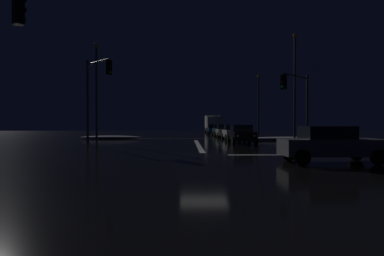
{
  "coord_description": "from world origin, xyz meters",
  "views": [
    {
      "loc": [
        -0.94,
        -17.71,
        1.68
      ],
      "look_at": [
        -0.43,
        11.94,
        1.28
      ],
      "focal_mm": 31.17,
      "sensor_mm": 36.0,
      "label": 1
    }
  ],
  "objects_px": {
    "streetlamp_right_near": "(295,80)",
    "sedan_gray_crossing": "(330,144)",
    "sedan_silver": "(224,131)",
    "box_truck": "(213,123)",
    "streetlamp_right_far": "(258,100)",
    "sedan_blue": "(214,129)",
    "traffic_signal_ne": "(297,95)",
    "streetlamp_left_near": "(96,85)",
    "sedan_black": "(241,134)",
    "traffic_signal_nw": "(96,86)",
    "sedan_white": "(233,132)",
    "sedan_green": "(220,130)"
  },
  "relations": [
    {
      "from": "sedan_blue",
      "to": "box_truck",
      "type": "distance_m",
      "value": 7.73
    },
    {
      "from": "sedan_blue",
      "to": "traffic_signal_nw",
      "type": "relative_size",
      "value": 0.65
    },
    {
      "from": "sedan_gray_crossing",
      "to": "streetlamp_left_near",
      "type": "relative_size",
      "value": 0.47
    },
    {
      "from": "sedan_blue",
      "to": "traffic_signal_ne",
      "type": "relative_size",
      "value": 0.78
    },
    {
      "from": "sedan_silver",
      "to": "box_truck",
      "type": "height_order",
      "value": "box_truck"
    },
    {
      "from": "sedan_gray_crossing",
      "to": "sedan_black",
      "type": "bearing_deg",
      "value": 96.33
    },
    {
      "from": "sedan_white",
      "to": "sedan_blue",
      "type": "distance_m",
      "value": 16.88
    },
    {
      "from": "sedan_gray_crossing",
      "to": "traffic_signal_ne",
      "type": "relative_size",
      "value": 0.78
    },
    {
      "from": "sedan_white",
      "to": "sedan_blue",
      "type": "height_order",
      "value": "same"
    },
    {
      "from": "traffic_signal_nw",
      "to": "streetlamp_left_near",
      "type": "xyz_separation_m",
      "value": [
        -1.61,
        6.11,
        0.83
      ]
    },
    {
      "from": "sedan_green",
      "to": "streetlamp_right_near",
      "type": "distance_m",
      "value": 15.66
    },
    {
      "from": "sedan_silver",
      "to": "streetlamp_left_near",
      "type": "bearing_deg",
      "value": -148.94
    },
    {
      "from": "traffic_signal_ne",
      "to": "streetlamp_left_near",
      "type": "bearing_deg",
      "value": 159.26
    },
    {
      "from": "streetlamp_right_near",
      "to": "traffic_signal_nw",
      "type": "bearing_deg",
      "value": -160.52
    },
    {
      "from": "streetlamp_right_far",
      "to": "sedan_green",
      "type": "bearing_deg",
      "value": -157.95
    },
    {
      "from": "box_truck",
      "to": "streetlamp_right_far",
      "type": "xyz_separation_m",
      "value": [
        5.71,
        -10.62,
        3.32
      ]
    },
    {
      "from": "sedan_silver",
      "to": "sedan_gray_crossing",
      "type": "bearing_deg",
      "value": -86.31
    },
    {
      "from": "sedan_white",
      "to": "sedan_silver",
      "type": "xyz_separation_m",
      "value": [
        -0.23,
        5.75,
        0.0
      ]
    },
    {
      "from": "traffic_signal_ne",
      "to": "streetlamp_left_near",
      "type": "relative_size",
      "value": 0.6
    },
    {
      "from": "sedan_silver",
      "to": "traffic_signal_ne",
      "type": "bearing_deg",
      "value": -74.6
    },
    {
      "from": "sedan_green",
      "to": "traffic_signal_ne",
      "type": "bearing_deg",
      "value": -79.15
    },
    {
      "from": "sedan_black",
      "to": "traffic_signal_ne",
      "type": "xyz_separation_m",
      "value": [
        3.82,
        -2.65,
        3.05
      ]
    },
    {
      "from": "traffic_signal_nw",
      "to": "streetlamp_left_near",
      "type": "bearing_deg",
      "value": 104.76
    },
    {
      "from": "box_truck",
      "to": "sedan_gray_crossing",
      "type": "distance_m",
      "value": 44.16
    },
    {
      "from": "sedan_green",
      "to": "traffic_signal_ne",
      "type": "distance_m",
      "value": 20.67
    },
    {
      "from": "box_truck",
      "to": "sedan_gray_crossing",
      "type": "xyz_separation_m",
      "value": [
        1.5,
        -44.12,
        -0.91
      ]
    },
    {
      "from": "sedan_black",
      "to": "box_truck",
      "type": "distance_m",
      "value": 30.4
    },
    {
      "from": "sedan_silver",
      "to": "traffic_signal_nw",
      "type": "distance_m",
      "value": 18.41
    },
    {
      "from": "streetlamp_right_near",
      "to": "box_truck",
      "type": "bearing_deg",
      "value": 102.11
    },
    {
      "from": "sedan_black",
      "to": "traffic_signal_nw",
      "type": "relative_size",
      "value": 0.65
    },
    {
      "from": "sedan_gray_crossing",
      "to": "traffic_signal_ne",
      "type": "distance_m",
      "value": 11.73
    },
    {
      "from": "sedan_white",
      "to": "streetlamp_right_far",
      "type": "xyz_separation_m",
      "value": [
        5.62,
        13.91,
        4.23
      ]
    },
    {
      "from": "traffic_signal_nw",
      "to": "streetlamp_left_near",
      "type": "height_order",
      "value": "streetlamp_left_near"
    },
    {
      "from": "sedan_black",
      "to": "traffic_signal_ne",
      "type": "distance_m",
      "value": 5.55
    },
    {
      "from": "streetlamp_right_near",
      "to": "streetlamp_right_far",
      "type": "distance_m",
      "value": 16.02
    },
    {
      "from": "sedan_green",
      "to": "streetlamp_left_near",
      "type": "distance_m",
      "value": 19.47
    },
    {
      "from": "sedan_silver",
      "to": "sedan_gray_crossing",
      "type": "relative_size",
      "value": 1.0
    },
    {
      "from": "sedan_silver",
      "to": "box_truck",
      "type": "bearing_deg",
      "value": 89.58
    },
    {
      "from": "sedan_green",
      "to": "traffic_signal_ne",
      "type": "relative_size",
      "value": 0.78
    },
    {
      "from": "sedan_black",
      "to": "streetlamp_right_far",
      "type": "relative_size",
      "value": 0.5
    },
    {
      "from": "sedan_green",
      "to": "box_truck",
      "type": "xyz_separation_m",
      "value": [
        0.06,
        12.95,
        0.91
      ]
    },
    {
      "from": "sedan_gray_crossing",
      "to": "streetlamp_left_near",
      "type": "height_order",
      "value": "streetlamp_left_near"
    },
    {
      "from": "streetlamp_left_near",
      "to": "streetlamp_right_far",
      "type": "distance_m",
      "value": 24.75
    },
    {
      "from": "sedan_silver",
      "to": "traffic_signal_nw",
      "type": "xyz_separation_m",
      "value": [
        -11.42,
        -13.95,
        3.72
      ]
    },
    {
      "from": "traffic_signal_ne",
      "to": "sedan_silver",
      "type": "bearing_deg",
      "value": 105.4
    },
    {
      "from": "sedan_black",
      "to": "sedan_gray_crossing",
      "type": "height_order",
      "value": "same"
    },
    {
      "from": "sedan_black",
      "to": "sedan_green",
      "type": "height_order",
      "value": "same"
    },
    {
      "from": "streetlamp_right_far",
      "to": "sedan_gray_crossing",
      "type": "bearing_deg",
      "value": -97.17
    },
    {
      "from": "streetlamp_right_near",
      "to": "sedan_gray_crossing",
      "type": "bearing_deg",
      "value": -103.53
    },
    {
      "from": "sedan_silver",
      "to": "streetlamp_right_near",
      "type": "height_order",
      "value": "streetlamp_right_near"
    }
  ]
}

